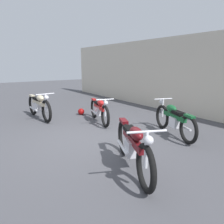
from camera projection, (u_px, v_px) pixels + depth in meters
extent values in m
plane|color=#47474C|center=(91.00, 138.00, 5.73)|extent=(40.00, 40.00, 0.00)
cube|color=beige|center=(195.00, 76.00, 7.91)|extent=(18.00, 0.30, 3.01)
sphere|color=maroon|center=(81.00, 112.00, 8.29)|extent=(0.25, 0.25, 0.25)
torus|color=black|center=(162.00, 117.00, 6.51)|extent=(0.72, 0.34, 0.73)
torus|color=black|center=(188.00, 130.00, 5.23)|extent=(0.72, 0.34, 0.73)
cube|color=silver|center=(175.00, 122.00, 5.82)|extent=(0.37, 0.30, 0.28)
cube|color=#145128|center=(174.00, 116.00, 5.83)|extent=(1.00, 0.45, 0.12)
ellipsoid|color=#145128|center=(171.00, 108.00, 5.96)|extent=(0.48, 0.34, 0.20)
cube|color=black|center=(178.00, 113.00, 5.63)|extent=(0.44, 0.31, 0.08)
cube|color=#145128|center=(189.00, 116.00, 5.16)|extent=(0.34, 0.22, 0.06)
cylinder|color=silver|center=(163.00, 108.00, 6.45)|extent=(0.06, 0.06, 0.55)
cylinder|color=silver|center=(163.00, 99.00, 6.39)|extent=(0.24, 0.56, 0.04)
sphere|color=silver|center=(162.00, 102.00, 6.49)|extent=(0.14, 0.14, 0.14)
cylinder|color=silver|center=(183.00, 126.00, 5.68)|extent=(0.68, 0.30, 0.06)
torus|color=black|center=(105.00, 116.00, 6.61)|extent=(0.70, 0.26, 0.70)
torus|color=black|center=(94.00, 108.00, 7.80)|extent=(0.70, 0.26, 0.70)
cube|color=silver|center=(99.00, 111.00, 7.25)|extent=(0.35, 0.27, 0.27)
cube|color=#B21919|center=(99.00, 107.00, 7.17)|extent=(0.98, 0.35, 0.12)
ellipsoid|color=#B21919|center=(101.00, 103.00, 6.97)|extent=(0.46, 0.29, 0.19)
cube|color=black|center=(98.00, 102.00, 7.30)|extent=(0.42, 0.27, 0.08)
cube|color=#B21919|center=(94.00, 99.00, 7.73)|extent=(0.33, 0.19, 0.06)
cylinder|color=silver|center=(105.00, 108.00, 6.55)|extent=(0.05, 0.05, 0.53)
cylinder|color=silver|center=(105.00, 100.00, 6.49)|extent=(0.18, 0.55, 0.03)
sphere|color=silver|center=(106.00, 103.00, 6.45)|extent=(0.13, 0.13, 0.13)
cylinder|color=silver|center=(94.00, 112.00, 7.40)|extent=(0.67, 0.23, 0.06)
torus|color=black|center=(145.00, 168.00, 3.27)|extent=(0.75, 0.41, 0.78)
torus|color=black|center=(124.00, 137.00, 4.64)|extent=(0.75, 0.41, 0.78)
cube|color=silver|center=(132.00, 148.00, 4.00)|extent=(0.40, 0.33, 0.30)
cube|color=#590F14|center=(133.00, 140.00, 3.91)|extent=(1.04, 0.55, 0.13)
ellipsoid|color=#590F14|center=(136.00, 133.00, 3.69)|extent=(0.51, 0.39, 0.21)
cube|color=black|center=(130.00, 130.00, 4.07)|extent=(0.47, 0.35, 0.08)
cube|color=#590F14|center=(124.00, 121.00, 4.56)|extent=(0.36, 0.26, 0.06)
cylinder|color=silver|center=(146.00, 150.00, 3.20)|extent=(0.06, 0.06, 0.58)
cylinder|color=silver|center=(147.00, 132.00, 3.14)|extent=(0.29, 0.58, 0.04)
sphere|color=silver|center=(149.00, 140.00, 3.08)|extent=(0.15, 0.15, 0.15)
cylinder|color=silver|center=(123.00, 147.00, 4.20)|extent=(0.70, 0.37, 0.06)
torus|color=black|center=(46.00, 111.00, 7.14)|extent=(0.78, 0.13, 0.78)
torus|color=black|center=(33.00, 105.00, 8.24)|extent=(0.78, 0.13, 0.78)
cube|color=silver|center=(39.00, 107.00, 7.73)|extent=(0.35, 0.23, 0.30)
cube|color=beige|center=(39.00, 103.00, 7.65)|extent=(1.10, 0.16, 0.13)
ellipsoid|color=beige|center=(40.00, 98.00, 7.46)|extent=(0.48, 0.23, 0.21)
cube|color=black|center=(37.00, 98.00, 7.76)|extent=(0.43, 0.21, 0.09)
cube|color=beige|center=(32.00, 96.00, 8.16)|extent=(0.35, 0.14, 0.06)
cylinder|color=silver|center=(46.00, 103.00, 7.07)|extent=(0.06, 0.06, 0.59)
cylinder|color=silver|center=(45.00, 94.00, 7.01)|extent=(0.07, 0.62, 0.04)
sphere|color=silver|center=(46.00, 98.00, 6.96)|extent=(0.15, 0.15, 0.15)
cylinder|color=silver|center=(33.00, 109.00, 7.83)|extent=(0.75, 0.10, 0.06)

